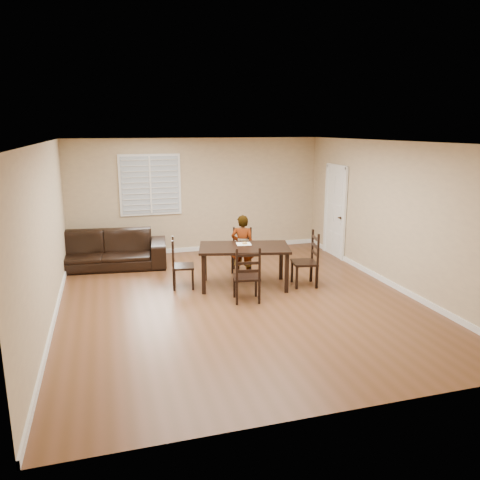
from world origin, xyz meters
name	(u,v)px	position (x,y,z in m)	size (l,w,h in m)	color
ground	(238,300)	(0.00, 0.00, 0.00)	(7.00, 7.00, 0.00)	brown
room	(237,195)	(0.04, 0.18, 1.81)	(6.04, 7.04, 2.72)	tan
dining_table	(244,251)	(0.32, 0.66, 0.69)	(1.83, 1.29, 0.78)	black
chair_near	(242,251)	(0.57, 1.67, 0.41)	(0.52, 0.50, 0.91)	black
chair_far	(248,278)	(0.12, -0.19, 0.45)	(0.50, 0.48, 0.98)	black
chair_left	(177,265)	(-0.91, 0.94, 0.43)	(0.46, 0.48, 0.95)	black
chair_right	(311,261)	(1.55, 0.37, 0.47)	(0.51, 0.54, 1.04)	black
child	(242,246)	(0.46, 1.24, 0.63)	(0.46, 0.30, 1.26)	gray
napkin	(244,244)	(0.36, 0.84, 0.78)	(0.27, 0.27, 0.00)	beige
donut	(245,243)	(0.38, 0.84, 0.80)	(0.10, 0.10, 0.04)	#BF8A44
sofa	(103,250)	(-2.23, 2.67, 0.39)	(2.65, 1.04, 0.78)	black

